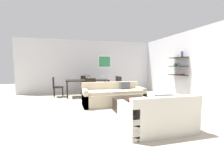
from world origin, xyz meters
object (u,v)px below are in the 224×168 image
object	(u,v)px
wine_glass_left_far	(71,77)
coffee_table	(137,107)
wine_glass_right_far	(102,77)
dining_chair_left_far	(56,86)
dining_chair_right_far	(115,84)
dining_table	(87,81)
dining_chair_head	(85,83)
wine_glass_right_near	(103,77)
dining_chair_right_near	(117,85)
wine_glass_foot	(88,78)
sofa_beige	(113,96)
apple_on_coffee_table	(129,100)
loveseat_white	(157,117)
wine_glass_head	(86,77)
dining_chair_foot	(90,87)
decorative_bowl	(141,99)
candle_jar	(144,98)

from	to	relation	value
wine_glass_left_far	coffee_table	bearing A→B (deg)	-61.37
coffee_table	wine_glass_right_far	world-z (taller)	wine_glass_right_far
dining_chair_left_far	dining_chair_right_far	xyz separation A→B (m)	(2.71, 0.00, 0.00)
coffee_table	dining_table	size ratio (longest dim) A/B	0.63
dining_chair_head	wine_glass_right_near	xyz separation A→B (m)	(0.70, -0.94, 0.35)
dining_chair_left_far	dining_chair_right_near	distance (m)	2.73
wine_glass_right_far	wine_glass_foot	world-z (taller)	wine_glass_foot
sofa_beige	coffee_table	size ratio (longest dim) A/B	1.77
wine_glass_right_far	apple_on_coffee_table	bearing A→B (deg)	-88.96
loveseat_white	wine_glass_right_near	xyz separation A→B (m)	(-0.23, 4.32, 0.57)
apple_on_coffee_table	wine_glass_foot	size ratio (longest dim) A/B	0.52
wine_glass_foot	wine_glass_right_near	bearing A→B (deg)	20.61
loveseat_white	dining_chair_head	distance (m)	5.34
loveseat_white	wine_glass_head	distance (m)	4.91
sofa_beige	dining_chair_right_far	xyz separation A→B (m)	(0.68, 2.11, 0.21)
sofa_beige	loveseat_white	size ratio (longest dim) A/B	1.47
wine_glass_head	dining_table	bearing A→B (deg)	-90.00
coffee_table	dining_chair_foot	xyz separation A→B (m)	(-1.06, 2.28, 0.31)
coffee_table	dining_chair_head	distance (m)	4.11
dining_table	dining_chair_right_far	xyz separation A→B (m)	(1.35, 0.19, -0.17)
dining_chair_head	loveseat_white	bearing A→B (deg)	-79.97
dining_chair_head	decorative_bowl	bearing A→B (deg)	-74.11
wine_glass_head	wine_glass_right_near	xyz separation A→B (m)	(0.70, -0.47, 0.00)
apple_on_coffee_table	dining_chair_right_far	size ratio (longest dim) A/B	0.10
dining_table	dining_chair_foot	bearing A→B (deg)	-90.00
loveseat_white	dining_chair_head	bearing A→B (deg)	100.03
loveseat_white	dining_table	distance (m)	4.54
dining_table	apple_on_coffee_table	bearing A→B (deg)	-76.85
dining_chair_foot	wine_glass_left_far	distance (m)	1.23
apple_on_coffee_table	dining_chair_right_near	distance (m)	3.11
coffee_table	apple_on_coffee_table	world-z (taller)	apple_on_coffee_table
dining_chair_right_near	wine_glass_head	distance (m)	1.51
dining_table	sofa_beige	bearing A→B (deg)	-70.52
dining_chair_left_far	dining_chair_foot	xyz separation A→B (m)	(1.35, -1.03, 0.00)
wine_glass_right_far	wine_glass_right_near	distance (m)	0.21
dining_table	wine_glass_left_far	distance (m)	0.73
sofa_beige	dining_chair_right_far	world-z (taller)	dining_chair_right_far
dining_chair_head	wine_glass_head	size ratio (longest dim) A/B	5.78
apple_on_coffee_table	wine_glass_head	world-z (taller)	wine_glass_head
coffee_table	wine_glass_head	bearing A→B (deg)	106.96
dining_chair_right_far	wine_glass_right_near	bearing A→B (deg)	-155.56
decorative_bowl	wine_glass_right_near	bearing A→B (deg)	98.28
dining_chair_right_near	wine_glass_foot	size ratio (longest dim) A/B	5.31
wine_glass_right_far	dining_chair_right_near	bearing A→B (deg)	-24.44
apple_on_coffee_table	dining_chair_left_far	world-z (taller)	dining_chair_left_far
dining_chair_left_far	wine_glass_left_far	size ratio (longest dim) A/B	4.68
dining_chair_foot	wine_glass_foot	world-z (taller)	wine_glass_foot
dining_chair_head	candle_jar	bearing A→B (deg)	-71.73
dining_chair_foot	coffee_table	bearing A→B (deg)	-65.02
decorative_bowl	wine_glass_foot	xyz separation A→B (m)	(-1.15, 2.82, 0.45)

